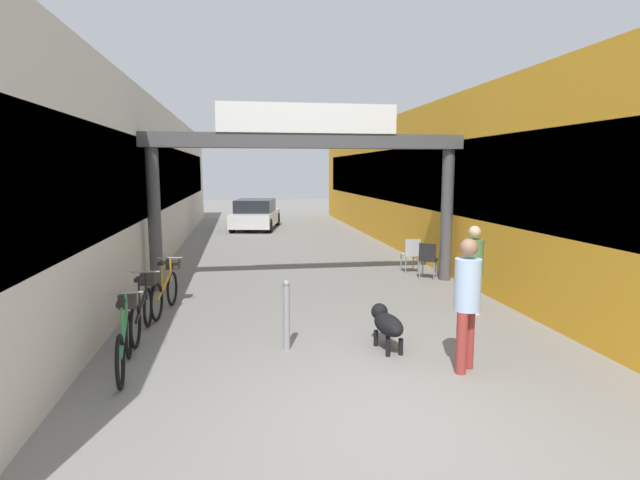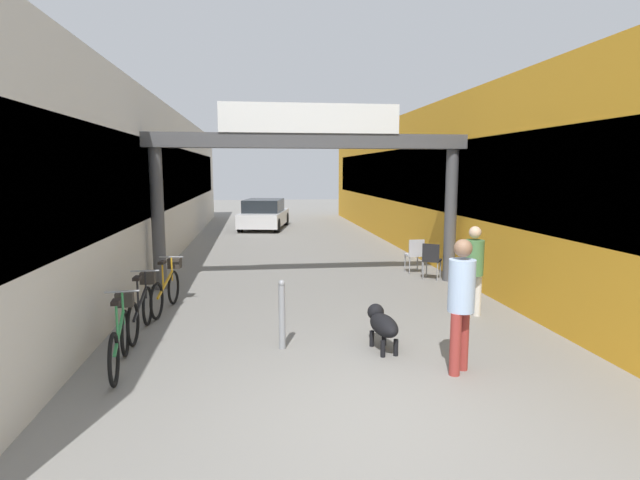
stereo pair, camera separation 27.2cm
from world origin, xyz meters
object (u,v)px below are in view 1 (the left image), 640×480
at_px(dog_on_leash, 386,323).
at_px(cafe_chair_black_nearer, 428,257).
at_px(bollard_post_metal, 287,314).
at_px(cafe_chair_aluminium_farther, 411,252).
at_px(pedestrian_companion, 473,265).
at_px(bicycle_black_second, 143,308).
at_px(bicycle_orange_third, 166,288).
at_px(bicycle_green_nearest, 125,337).
at_px(pedestrian_with_dog, 467,296).
at_px(parked_car_white, 256,215).

xyz_separation_m(dog_on_leash, cafe_chair_black_nearer, (2.35, 4.44, 0.15)).
relative_size(bollard_post_metal, cafe_chair_aluminium_farther, 1.17).
height_order(pedestrian_companion, dog_on_leash, pedestrian_companion).
xyz_separation_m(bicycle_black_second, bicycle_orange_third, (0.17, 1.34, 0.00)).
bearing_deg(bollard_post_metal, cafe_chair_aluminium_farther, 53.88).
bearing_deg(cafe_chair_black_nearer, bicycle_green_nearest, -142.24).
bearing_deg(bicycle_green_nearest, cafe_chair_black_nearer, 37.76).
height_order(pedestrian_companion, bicycle_green_nearest, pedestrian_companion).
bearing_deg(dog_on_leash, bicycle_orange_third, 143.59).
relative_size(bicycle_orange_third, bollard_post_metal, 1.62).
bearing_deg(cafe_chair_black_nearer, pedestrian_with_dog, -106.15).
relative_size(pedestrian_with_dog, cafe_chair_aluminium_farther, 1.98).
bearing_deg(cafe_chair_aluminium_farther, pedestrian_companion, -92.40).
xyz_separation_m(dog_on_leash, bollard_post_metal, (-1.46, 0.22, 0.14)).
distance_m(pedestrian_companion, bicycle_black_second, 5.73).
distance_m(dog_on_leash, parked_car_white, 15.78).
xyz_separation_m(dog_on_leash, cafe_chair_aluminium_farther, (2.19, 5.22, 0.15)).
xyz_separation_m(pedestrian_companion, bollard_post_metal, (-3.49, -1.21, -0.41)).
bearing_deg(cafe_chair_aluminium_farther, parked_car_white, 109.17).
distance_m(pedestrian_with_dog, dog_on_leash, 1.38).
height_order(bollard_post_metal, cafe_chair_aluminium_farther, bollard_post_metal).
xyz_separation_m(pedestrian_companion, cafe_chair_aluminium_farther, (0.16, 3.79, -0.40)).
bearing_deg(cafe_chair_aluminium_farther, cafe_chair_black_nearer, -78.56).
bearing_deg(dog_on_leash, pedestrian_companion, 35.01).
xyz_separation_m(pedestrian_companion, bicycle_black_second, (-5.71, -0.17, -0.50)).
distance_m(bollard_post_metal, cafe_chair_aluminium_farther, 6.19).
bearing_deg(cafe_chair_black_nearer, cafe_chair_aluminium_farther, 101.44).
bearing_deg(parked_car_white, cafe_chair_black_nearer, -71.34).
bearing_deg(bollard_post_metal, pedestrian_with_dog, -27.44).
height_order(bicycle_black_second, bollard_post_metal, bollard_post_metal).
height_order(pedestrian_companion, bicycle_black_second, pedestrian_companion).
distance_m(cafe_chair_black_nearer, cafe_chair_aluminium_farther, 0.79).
bearing_deg(pedestrian_with_dog, bollard_post_metal, 152.56).
bearing_deg(bicycle_green_nearest, cafe_chair_aluminium_farther, 42.88).
height_order(cafe_chair_black_nearer, parked_car_white, parked_car_white).
bearing_deg(pedestrian_with_dog, pedestrian_companion, 62.33).
bearing_deg(pedestrian_companion, dog_on_leash, -144.99).
height_order(pedestrian_with_dog, bicycle_orange_third, pedestrian_with_dog).
bearing_deg(bicycle_orange_third, bollard_post_metal, -49.18).
distance_m(bicycle_orange_third, parked_car_white, 13.28).
bearing_deg(pedestrian_companion, pedestrian_with_dog, -117.67).
distance_m(pedestrian_with_dog, parked_car_white, 16.81).
height_order(cafe_chair_black_nearer, cafe_chair_aluminium_farther, same).
bearing_deg(cafe_chair_black_nearer, pedestrian_companion, -95.99).
xyz_separation_m(pedestrian_with_dog, dog_on_leash, (-0.79, 0.95, -0.62)).
xyz_separation_m(bollard_post_metal, parked_car_white, (0.00, 15.49, 0.11)).
bearing_deg(dog_on_leash, cafe_chair_black_nearer, 62.13).
bearing_deg(dog_on_leash, parked_car_white, 95.30).
relative_size(bicycle_orange_third, cafe_chair_black_nearer, 1.89).
bearing_deg(bollard_post_metal, pedestrian_companion, 19.08).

